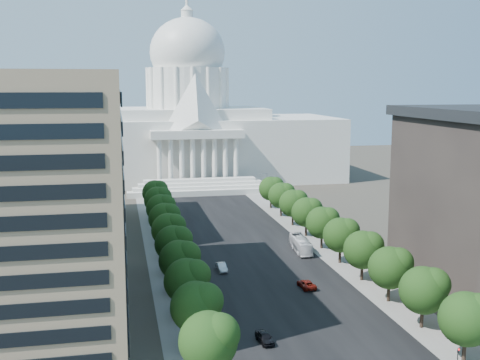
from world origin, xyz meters
TOP-DOWN VIEW (x-y plane):
  - road_asphalt at (0.00, 90.00)m, footprint 30.00×260.00m
  - sidewalk_left at (-19.00, 90.00)m, footprint 8.00×260.00m
  - sidewalk_right at (19.00, 90.00)m, footprint 8.00×260.00m
  - capitol at (0.00, 184.89)m, footprint 120.00×56.00m
  - office_block_left_far at (-48.00, 100.00)m, footprint 38.00×52.00m
  - tree_l_a at (-17.66, 11.81)m, footprint 7.79×7.60m
  - tree_l_b at (-17.66, 23.81)m, footprint 7.79×7.60m
  - tree_l_c at (-17.66, 35.81)m, footprint 7.79×7.60m
  - tree_l_d at (-17.66, 47.81)m, footprint 7.79×7.60m
  - tree_l_e at (-17.66, 59.81)m, footprint 7.79×7.60m
  - tree_l_f at (-17.66, 71.81)m, footprint 7.79×7.60m
  - tree_l_g at (-17.66, 83.81)m, footprint 7.79×7.60m
  - tree_l_h at (-17.66, 95.81)m, footprint 7.79×7.60m
  - tree_l_i at (-17.66, 107.81)m, footprint 7.79×7.60m
  - tree_l_j at (-17.66, 119.81)m, footprint 7.79×7.60m
  - tree_r_a at (18.34, 11.81)m, footprint 7.79×7.60m
  - tree_r_b at (18.34, 23.81)m, footprint 7.79×7.60m
  - tree_r_c at (18.34, 35.81)m, footprint 7.79×7.60m
  - tree_r_d at (18.34, 47.81)m, footprint 7.79×7.60m
  - tree_r_e at (18.34, 59.81)m, footprint 7.79×7.60m
  - tree_r_f at (18.34, 71.81)m, footprint 7.79×7.60m
  - tree_r_g at (18.34, 83.81)m, footprint 7.79×7.60m
  - tree_r_h at (18.34, 95.81)m, footprint 7.79×7.60m
  - tree_r_i at (18.34, 107.81)m, footprint 7.79×7.60m
  - tree_r_j at (18.34, 119.81)m, footprint 7.79×7.60m
  - traffic_signal_right at (14.50, 7.99)m, footprint 0.18×0.49m
  - streetlight_b at (19.90, 35.00)m, footprint 2.61×0.44m
  - streetlight_c at (19.90, 60.00)m, footprint 2.61×0.44m
  - streetlight_d at (19.90, 85.00)m, footprint 2.61×0.44m
  - streetlight_e at (19.90, 110.00)m, footprint 2.61×0.44m
  - streetlight_f at (19.90, 135.00)m, footprint 2.61×0.44m
  - car_dark_a at (-7.80, 23.40)m, footprint 2.45×4.85m
  - car_silver at (-8.14, 59.34)m, footprint 1.89×4.95m
  - car_red at (5.83, 45.63)m, footprint 2.79×5.51m
  - car_dark_b at (-12.93, 81.05)m, footprint 2.83×5.51m
  - city_bus at (12.30, 70.11)m, footprint 3.63×12.30m

SIDE VIEW (x-z plane):
  - road_asphalt at x=0.00m, z-range -0.01..0.01m
  - sidewalk_left at x=-19.00m, z-range -0.01..0.01m
  - sidewalk_right at x=19.00m, z-range -0.01..0.01m
  - car_red at x=5.83m, z-range 0.00..1.49m
  - car_dark_b at x=-12.93m, z-range 0.00..1.53m
  - car_dark_a at x=-7.80m, z-range 0.00..1.59m
  - car_silver at x=-8.14m, z-range 0.00..1.61m
  - city_bus at x=12.30m, z-range 0.00..3.38m
  - traffic_signal_right at x=14.50m, z-range 0.94..5.24m
  - streetlight_b at x=19.90m, z-range 1.32..10.32m
  - streetlight_c at x=19.90m, z-range 1.32..10.32m
  - streetlight_d at x=19.90m, z-range 1.32..10.32m
  - streetlight_e at x=19.90m, z-range 1.32..10.32m
  - streetlight_f at x=19.90m, z-range 1.32..10.32m
  - tree_l_a at x=-17.66m, z-range 1.47..11.44m
  - tree_l_b at x=-17.66m, z-range 1.47..11.44m
  - tree_l_c at x=-17.66m, z-range 1.47..11.44m
  - tree_l_d at x=-17.66m, z-range 1.47..11.44m
  - tree_l_e at x=-17.66m, z-range 1.47..11.44m
  - tree_l_f at x=-17.66m, z-range 1.47..11.44m
  - tree_l_g at x=-17.66m, z-range 1.47..11.44m
  - tree_l_h at x=-17.66m, z-range 1.47..11.44m
  - tree_l_i at x=-17.66m, z-range 1.47..11.44m
  - tree_l_j at x=-17.66m, z-range 1.47..11.44m
  - tree_r_a at x=18.34m, z-range 1.47..11.44m
  - tree_r_b at x=18.34m, z-range 1.47..11.44m
  - tree_r_c at x=18.34m, z-range 1.47..11.44m
  - tree_r_d at x=18.34m, z-range 1.47..11.44m
  - tree_r_e at x=18.34m, z-range 1.47..11.44m
  - tree_r_f at x=18.34m, z-range 1.47..11.44m
  - tree_r_g at x=18.34m, z-range 1.47..11.44m
  - tree_r_h at x=18.34m, z-range 1.47..11.44m
  - tree_r_i at x=18.34m, z-range 1.47..11.44m
  - tree_r_j at x=18.34m, z-range 1.47..11.44m
  - office_block_left_far at x=-48.00m, z-range 0.00..30.00m
  - capitol at x=0.00m, z-range -16.49..56.51m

